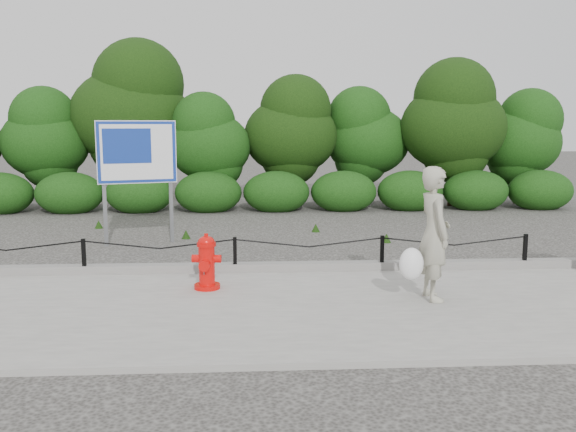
% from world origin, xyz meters
% --- Properties ---
extents(ground, '(90.00, 90.00, 0.00)m').
position_xyz_m(ground, '(0.00, 0.00, 0.00)').
color(ground, '#2D2B28').
rests_on(ground, ground).
extents(sidewalk, '(14.00, 4.00, 0.08)m').
position_xyz_m(sidewalk, '(0.00, -2.00, 0.04)').
color(sidewalk, gray).
rests_on(sidewalk, ground).
extents(curb, '(14.00, 0.22, 0.14)m').
position_xyz_m(curb, '(0.00, 0.05, 0.15)').
color(curb, slate).
rests_on(curb, sidewalk).
extents(chain_barrier, '(10.06, 0.06, 0.60)m').
position_xyz_m(chain_barrier, '(0.00, 0.00, 0.46)').
color(chain_barrier, black).
rests_on(chain_barrier, sidewalk).
extents(treeline, '(19.98, 3.82, 5.01)m').
position_xyz_m(treeline, '(0.13, 9.00, 2.47)').
color(treeline, black).
rests_on(treeline, ground).
extents(fire_hydrant, '(0.45, 0.47, 0.85)m').
position_xyz_m(fire_hydrant, '(-0.40, -1.02, 0.49)').
color(fire_hydrant, red).
rests_on(fire_hydrant, sidewalk).
extents(pedestrian, '(0.77, 0.72, 1.90)m').
position_xyz_m(pedestrian, '(2.83, -1.75, 1.00)').
color(pedestrian, '#A29F8A').
rests_on(pedestrian, sidewalk).
extents(advertising_sign, '(1.59, 0.55, 2.63)m').
position_xyz_m(advertising_sign, '(-2.12, 2.91, 1.85)').
color(advertising_sign, slate).
rests_on(advertising_sign, ground).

